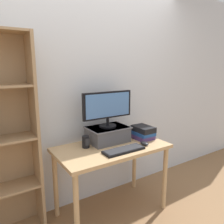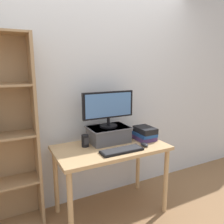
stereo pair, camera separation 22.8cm
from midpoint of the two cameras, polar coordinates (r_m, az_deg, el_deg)
The scene contains 9 objects.
ground_plane at distance 2.68m, azimuth -2.77°, elevation -24.53°, with size 12.00×12.00×0.00m, color olive.
back_wall at distance 2.56m, azimuth -7.94°, elevation 5.20°, with size 7.00×0.08×2.60m.
desk at distance 2.35m, azimuth -2.94°, elevation -11.27°, with size 1.17×0.64×0.77m.
riser_box at distance 2.42m, azimuth -3.84°, elevation -5.73°, with size 0.45×0.32×0.17m.
computer_monitor at distance 2.35m, azimuth -3.93°, elevation 1.24°, with size 0.59×0.19×0.39m.
keyboard at distance 2.18m, azimuth 0.09°, elevation -9.94°, with size 0.43×0.15×0.02m.
computer_mouse at distance 2.35m, azimuth 5.73°, elevation -8.23°, with size 0.06×0.10×0.04m.
book_stack at distance 2.53m, azimuth 5.54°, elevation -5.39°, with size 0.20×0.25×0.15m.
desk_speaker at distance 2.28m, azimuth -9.75°, elevation -7.71°, with size 0.08×0.08×0.13m.
Camera 1 is at (-1.18, -1.81, 1.59)m, focal length 35.00 mm.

